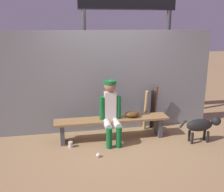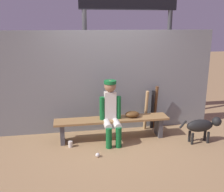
% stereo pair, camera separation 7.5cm
% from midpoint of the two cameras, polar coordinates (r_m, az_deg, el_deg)
% --- Properties ---
extents(ground_plane, '(30.00, 30.00, 0.00)m').
position_cam_midpoint_polar(ground_plane, '(5.31, -0.41, -9.16)').
color(ground_plane, '#9E7A51').
extents(chainlink_fence, '(4.46, 0.03, 2.08)m').
position_cam_midpoint_polar(chainlink_fence, '(5.47, -1.43, 3.03)').
color(chainlink_fence, gray).
rests_on(chainlink_fence, ground_plane).
extents(dugout_bench, '(2.21, 0.36, 0.43)m').
position_cam_midpoint_polar(dugout_bench, '(5.18, -0.42, -5.84)').
color(dugout_bench, olive).
rests_on(dugout_bench, ground_plane).
extents(player_seated, '(0.41, 0.55, 1.18)m').
position_cam_midpoint_polar(player_seated, '(4.98, -0.61, -3.04)').
color(player_seated, silver).
rests_on(player_seated, ground_plane).
extents(baseball_glove, '(0.28, 0.20, 0.12)m').
position_cam_midpoint_polar(baseball_glove, '(5.22, 3.94, -3.91)').
color(baseball_glove, '#593819').
rests_on(baseball_glove, dugout_bench).
extents(bat_wood_tan, '(0.09, 0.16, 0.87)m').
position_cam_midpoint_polar(bat_wood_tan, '(5.64, 6.82, -3.07)').
color(bat_wood_tan, tan).
rests_on(bat_wood_tan, ground_plane).
extents(bat_aluminum_black, '(0.09, 0.14, 0.86)m').
position_cam_midpoint_polar(bat_aluminum_black, '(5.74, 8.16, -2.83)').
color(bat_aluminum_black, black).
rests_on(bat_aluminum_black, ground_plane).
extents(bat_wood_dark, '(0.08, 0.15, 0.94)m').
position_cam_midpoint_polar(bat_wood_dark, '(5.76, 8.81, -2.37)').
color(bat_wood_dark, brown).
rests_on(bat_wood_dark, ground_plane).
extents(baseball, '(0.07, 0.07, 0.07)m').
position_cam_midpoint_polar(baseball, '(4.64, -3.44, -12.54)').
color(baseball, white).
rests_on(baseball, ground_plane).
extents(cup_on_ground, '(0.08, 0.08, 0.11)m').
position_cam_midpoint_polar(cup_on_ground, '(5.02, -9.30, -10.22)').
color(cup_on_ground, silver).
rests_on(cup_on_ground, ground_plane).
extents(cup_on_bench, '(0.08, 0.08, 0.11)m').
position_cam_midpoint_polar(cup_on_bench, '(5.18, -0.41, -4.08)').
color(cup_on_bench, '#1E47AD').
rests_on(cup_on_bench, dugout_bench).
extents(scoreboard, '(2.43, 0.27, 3.60)m').
position_cam_midpoint_polar(scoreboard, '(6.06, 3.61, 18.68)').
color(scoreboard, '#3F3F42').
rests_on(scoreboard, ground_plane).
extents(dog, '(0.84, 0.20, 0.49)m').
position_cam_midpoint_polar(dog, '(5.34, 18.39, -5.95)').
color(dog, black).
rests_on(dog, ground_plane).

